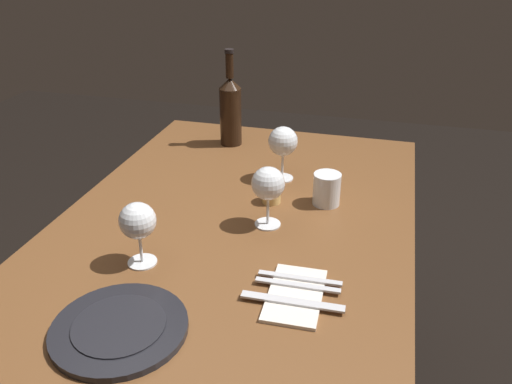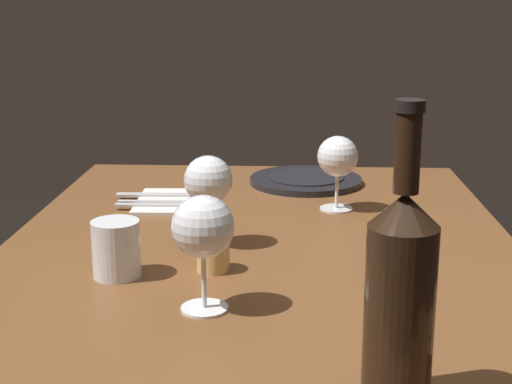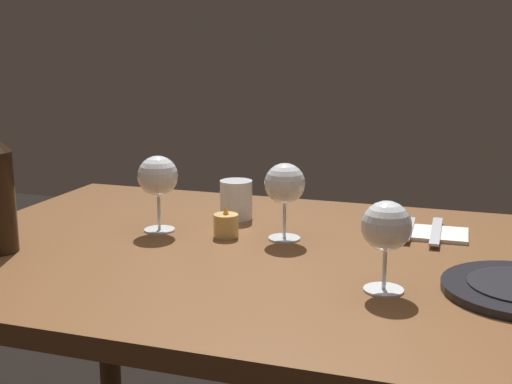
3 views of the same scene
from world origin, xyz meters
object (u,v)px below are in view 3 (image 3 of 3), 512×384
wine_glass_left (285,185)px  votive_candle (226,226)px  fork_inner (409,229)px  table_knife (436,231)px  water_tumbler (236,202)px  fork_outer (397,228)px  wine_glass_right (386,228)px  wine_glass_centre (158,178)px  folded_napkin (421,233)px

wine_glass_left → votive_candle: 0.15m
fork_inner → table_knife: bearing=0.0°
water_tumbler → fork_outer: (0.37, -0.00, -0.03)m
table_knife → wine_glass_right: bearing=-99.4°
water_tumbler → fork_outer: bearing=-0.4°
wine_glass_right → table_knife: 0.37m
wine_glass_left → votive_candle: size_ratio=2.37×
fork_inner → votive_candle: bearing=-158.3°
wine_glass_centre → water_tumbler: 0.21m
votive_candle → water_tumbler: bearing=101.7°
fork_inner → fork_outer: same height
fork_outer → table_knife: (0.08, 0.00, 0.00)m
wine_glass_right → table_knife: (0.06, 0.36, -0.10)m
wine_glass_right → wine_glass_centre: 0.55m
wine_glass_right → folded_napkin: wine_glass_right is taller
votive_candle → wine_glass_right: bearing=-30.9°
wine_glass_centre → wine_glass_right: bearing=-22.4°
table_knife → fork_inner: bearing=180.0°
wine_glass_right → folded_napkin: (0.03, 0.36, -0.10)m
fork_inner → table_knife: size_ratio=0.86×
wine_glass_centre → table_knife: bearing=14.5°
wine_glass_right → fork_inner: wine_glass_right is taller
water_tumbler → fork_inner: (0.39, -0.00, -0.03)m
folded_napkin → wine_glass_centre: bearing=-164.7°
wine_glass_left → fork_outer: bearing=30.0°
votive_candle → fork_inner: (0.36, 0.14, -0.01)m
wine_glass_centre → fork_inner: 0.54m
water_tumbler → folded_napkin: water_tumbler is taller
wine_glass_left → wine_glass_right: bearing=-44.6°
table_knife → water_tumbler: bearing=179.7°
folded_napkin → fork_inner: size_ratio=1.07×
wine_glass_right → folded_napkin: 0.37m
table_knife → folded_napkin: bearing=180.0°
wine_glass_right → fork_inner: bearing=89.4°
folded_napkin → table_knife: size_ratio=0.92×
water_tumbler → table_knife: size_ratio=0.42×
wine_glass_right → votive_candle: 0.42m
wine_glass_centre → water_tumbler: size_ratio=1.84×
fork_inner → fork_outer: bearing=180.0°
wine_glass_left → table_knife: size_ratio=0.76×
wine_glass_centre → votive_candle: size_ratio=2.44×
folded_napkin → votive_candle: bearing=-159.6°
wine_glass_left → fork_inner: bearing=27.3°
fork_outer → table_knife: same height
water_tumbler → fork_inner: water_tumbler is taller
folded_napkin → table_knife: (0.03, 0.00, 0.01)m
table_knife → votive_candle: bearing=-160.9°
wine_glass_centre → folded_napkin: wine_glass_centre is taller
wine_glass_centre → table_knife: 0.60m
water_tumbler → table_knife: 0.45m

